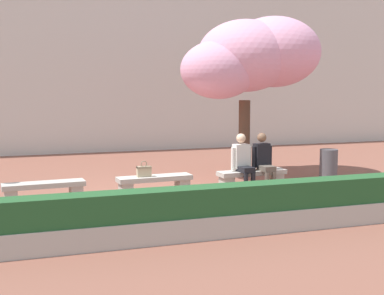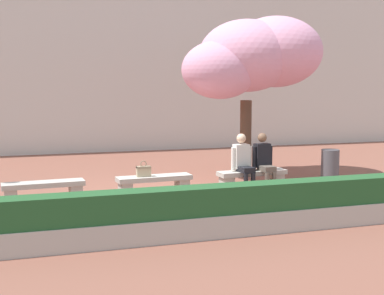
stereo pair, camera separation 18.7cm
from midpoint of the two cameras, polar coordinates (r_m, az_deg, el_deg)
The scene contains 11 objects.
ground_plane at distance 11.47m, azimuth -3.56°, elevation -5.24°, with size 100.00×100.00×0.00m, color brown.
building_facade at distance 21.01m, azimuth -10.54°, elevation 10.40°, with size 28.00×4.00×7.53m, color beige.
stone_bench_west_end at distance 11.08m, azimuth -15.07°, elevation -4.33°, with size 1.62×0.51×0.45m.
stone_bench_near_west at distance 11.41m, azimuth -3.57°, elevation -3.79°, with size 1.62×0.51×0.45m.
stone_bench_center at distance 12.17m, azimuth 6.87°, elevation -3.16°, with size 1.62×0.51×0.45m.
person_seated_left at distance 11.96m, azimuth 5.91°, elevation -1.38°, with size 0.51×0.70×1.29m.
person_seated_right at distance 12.18m, azimuth 8.12°, elevation -1.27°, with size 0.51×0.70×1.29m.
handbag at distance 11.29m, azimuth -4.71°, elevation -2.46°, with size 0.30×0.15×0.34m.
cherry_tree_main at distance 14.02m, azimuth 6.93°, elevation 9.53°, with size 3.78×2.51×4.14m.
planter_hedge_foreground at distance 8.42m, azimuth 1.89°, elevation -6.94°, with size 8.64×0.50×0.80m.
trash_bin at distance 13.72m, azimuth 14.89°, elevation -1.83°, with size 0.44×0.44×0.78m, color #4C4C51.
Camera 2 is at (-2.71, -10.90, 2.37)m, focal length 50.00 mm.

